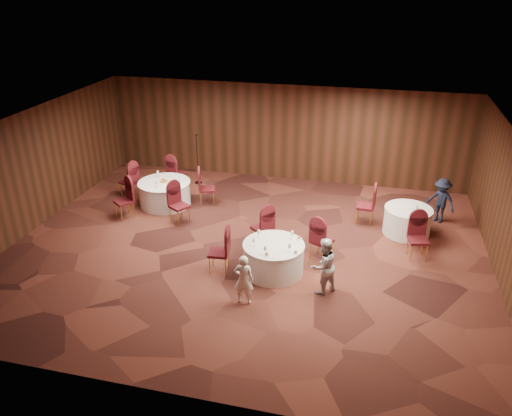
% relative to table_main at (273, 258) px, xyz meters
% --- Properties ---
extents(ground, '(12.00, 12.00, 0.00)m').
position_rel_table_main_xyz_m(ground, '(-0.88, 0.87, -0.38)').
color(ground, black).
rests_on(ground, ground).
extents(room_shell, '(12.00, 12.00, 12.00)m').
position_rel_table_main_xyz_m(room_shell, '(-0.88, 0.87, 1.59)').
color(room_shell, silver).
rests_on(room_shell, ground).
extents(table_main, '(1.45, 1.45, 0.74)m').
position_rel_table_main_xyz_m(table_main, '(0.00, 0.00, 0.00)').
color(table_main, silver).
rests_on(table_main, ground).
extents(table_left, '(1.57, 1.57, 0.74)m').
position_rel_table_main_xyz_m(table_left, '(-3.97, 2.90, 0.00)').
color(table_left, silver).
rests_on(table_left, ground).
extents(table_right, '(1.26, 1.26, 0.74)m').
position_rel_table_main_xyz_m(table_right, '(3.12, 2.74, 0.00)').
color(table_right, silver).
rests_on(table_right, ground).
extents(chairs_main, '(2.92, 2.09, 1.00)m').
position_rel_table_main_xyz_m(chairs_main, '(-0.26, 0.60, 0.12)').
color(chairs_main, '#3E0C14').
rests_on(chairs_main, ground).
extents(chairs_left, '(3.22, 3.05, 1.00)m').
position_rel_table_main_xyz_m(chairs_left, '(-4.01, 2.88, 0.12)').
color(chairs_left, '#3E0C14').
rests_on(chairs_left, ground).
extents(chairs_right, '(1.93, 2.25, 1.00)m').
position_rel_table_main_xyz_m(chairs_right, '(2.66, 2.31, 0.12)').
color(chairs_right, '#3E0C14').
rests_on(chairs_right, ground).
extents(tabletop_main, '(1.11, 1.07, 0.22)m').
position_rel_table_main_xyz_m(tabletop_main, '(0.14, -0.10, 0.47)').
color(tabletop_main, silver).
rests_on(tabletop_main, table_main).
extents(tabletop_left, '(0.86, 0.82, 0.22)m').
position_rel_table_main_xyz_m(tabletop_left, '(-3.96, 2.90, 0.45)').
color(tabletop_left, silver).
rests_on(tabletop_left, table_left).
extents(tabletop_right, '(0.08, 0.08, 0.22)m').
position_rel_table_main_xyz_m(tabletop_right, '(3.28, 2.52, 0.52)').
color(tabletop_right, silver).
rests_on(tabletop_right, table_right).
extents(mic_stand, '(0.24, 0.24, 1.69)m').
position_rel_table_main_xyz_m(mic_stand, '(-3.58, 4.76, 0.12)').
color(mic_stand, black).
rests_on(mic_stand, ground).
extents(woman_a, '(0.45, 0.32, 1.17)m').
position_rel_table_main_xyz_m(woman_a, '(-0.36, -1.35, 0.21)').
color(woman_a, white).
rests_on(woman_a, ground).
extents(woman_b, '(0.81, 0.81, 1.33)m').
position_rel_table_main_xyz_m(woman_b, '(1.22, -0.54, 0.29)').
color(woman_b, silver).
rests_on(woman_b, ground).
extents(man_c, '(0.97, 0.86, 1.30)m').
position_rel_table_main_xyz_m(man_c, '(4.02, 3.68, 0.27)').
color(man_c, black).
rests_on(man_c, ground).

